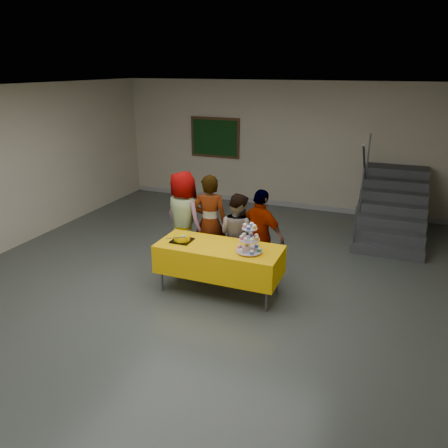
% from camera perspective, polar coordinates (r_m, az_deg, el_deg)
% --- Properties ---
extents(room_shell, '(10.00, 10.04, 3.02)m').
position_cam_1_polar(room_shell, '(6.00, -4.97, 8.61)').
color(room_shell, '#4C514C').
rests_on(room_shell, ground).
extents(bake_table, '(1.88, 0.78, 0.77)m').
position_cam_1_polar(bake_table, '(6.61, -0.64, -4.58)').
color(bake_table, '#595960').
rests_on(bake_table, ground).
extents(cupcake_stand, '(0.38, 0.38, 0.44)m').
position_cam_1_polar(cupcake_stand, '(6.24, 3.34, -2.22)').
color(cupcake_stand, silver).
rests_on(cupcake_stand, bake_table).
extents(bear_cake, '(0.32, 0.36, 0.12)m').
position_cam_1_polar(bear_cake, '(6.71, -5.51, -1.76)').
color(bear_cake, black).
rests_on(bear_cake, bake_table).
extents(schoolchild_a, '(0.95, 0.79, 1.66)m').
position_cam_1_polar(schoolchild_a, '(7.53, -5.30, 0.70)').
color(schoolchild_a, slate).
rests_on(schoolchild_a, ground).
extents(schoolchild_b, '(0.67, 0.52, 1.65)m').
position_cam_1_polar(schoolchild_b, '(7.34, -1.87, 0.22)').
color(schoolchild_b, slate).
rests_on(schoolchild_b, ground).
extents(schoolchild_c, '(0.82, 0.74, 1.40)m').
position_cam_1_polar(schoolchild_c, '(7.16, 1.78, -1.39)').
color(schoolchild_c, slate).
rests_on(schoolchild_c, ground).
extents(schoolchild_d, '(0.96, 0.64, 1.51)m').
position_cam_1_polar(schoolchild_d, '(6.99, 4.80, -1.50)').
color(schoolchild_d, '#5D5C65').
rests_on(schoolchild_d, ground).
extents(staircase, '(1.30, 2.40, 2.04)m').
position_cam_1_polar(staircase, '(9.78, 21.04, 1.88)').
color(staircase, '#424447').
rests_on(staircase, ground).
extents(noticeboard, '(1.30, 0.05, 1.00)m').
position_cam_1_polar(noticeboard, '(11.20, -1.19, 11.22)').
color(noticeboard, '#472B16').
rests_on(noticeboard, ground).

